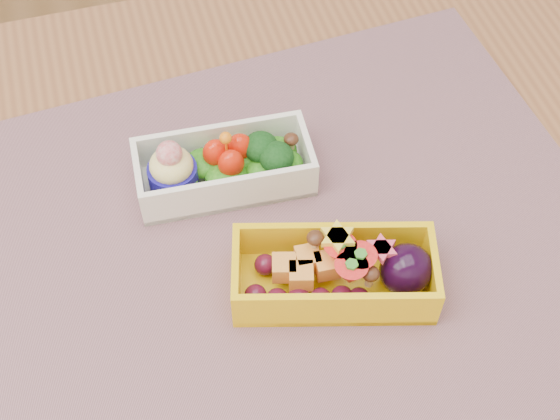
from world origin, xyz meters
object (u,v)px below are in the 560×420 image
object	(u,v)px
table	(259,341)
bento_white	(223,167)
placemat	(273,242)
bento_yellow	(339,273)

from	to	relation	value
table	bento_white	xyz separation A→B (m)	(0.00, 0.12, 0.12)
table	bento_white	bearing A→B (deg)	89.59
placemat	bento_white	bearing A→B (deg)	108.26
table	bento_yellow	world-z (taller)	bento_yellow
bento_yellow	placemat	bearing A→B (deg)	138.08
bento_yellow	bento_white	bearing A→B (deg)	130.51
placemat	bento_white	size ratio (longest dim) A/B	3.62
table	placemat	bearing A→B (deg)	56.47
bento_white	bento_yellow	world-z (taller)	bento_white
bento_white	bento_yellow	xyz separation A→B (m)	(0.06, -0.14, 0.00)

